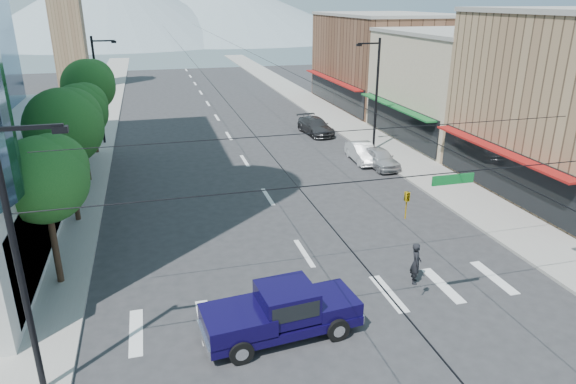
{
  "coord_description": "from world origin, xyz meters",
  "views": [
    {
      "loc": [
        -6.69,
        -15.68,
        11.81
      ],
      "look_at": [
        -0.61,
        6.83,
        3.0
      ],
      "focal_mm": 32.0,
      "sensor_mm": 36.0,
      "label": 1
    }
  ],
  "objects_px": {
    "pickup_truck": "(281,311)",
    "parked_car_near": "(379,158)",
    "parked_car_far": "(315,126)",
    "parked_car_mid": "(362,152)",
    "pedestrian": "(416,263)"
  },
  "relations": [
    {
      "from": "pedestrian",
      "to": "pickup_truck",
      "type": "bearing_deg",
      "value": 132.11
    },
    {
      "from": "pickup_truck",
      "to": "parked_car_mid",
      "type": "height_order",
      "value": "pickup_truck"
    },
    {
      "from": "parked_car_near",
      "to": "parked_car_far",
      "type": "relative_size",
      "value": 0.83
    },
    {
      "from": "pickup_truck",
      "to": "pedestrian",
      "type": "relative_size",
      "value": 3.19
    },
    {
      "from": "pickup_truck",
      "to": "parked_car_near",
      "type": "relative_size",
      "value": 1.41
    },
    {
      "from": "pedestrian",
      "to": "parked_car_far",
      "type": "relative_size",
      "value": 0.37
    },
    {
      "from": "parked_car_mid",
      "to": "parked_car_far",
      "type": "bearing_deg",
      "value": 98.48
    },
    {
      "from": "parked_car_far",
      "to": "parked_car_near",
      "type": "bearing_deg",
      "value": -87.53
    },
    {
      "from": "parked_car_far",
      "to": "parked_car_mid",
      "type": "bearing_deg",
      "value": -90.22
    },
    {
      "from": "pedestrian",
      "to": "parked_car_far",
      "type": "bearing_deg",
      "value": 15.69
    },
    {
      "from": "parked_car_mid",
      "to": "parked_car_near",
      "type": "bearing_deg",
      "value": -64.99
    },
    {
      "from": "pedestrian",
      "to": "parked_car_far",
      "type": "distance_m",
      "value": 26.83
    },
    {
      "from": "pedestrian",
      "to": "parked_car_mid",
      "type": "height_order",
      "value": "pedestrian"
    },
    {
      "from": "parked_car_near",
      "to": "parked_car_mid",
      "type": "relative_size",
      "value": 0.98
    },
    {
      "from": "pedestrian",
      "to": "parked_car_mid",
      "type": "bearing_deg",
      "value": 8.78
    }
  ]
}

